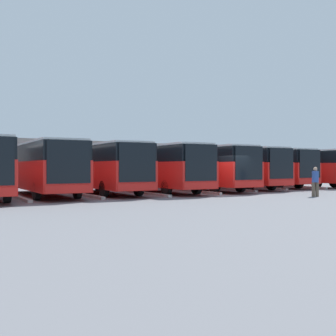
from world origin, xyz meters
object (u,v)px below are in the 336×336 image
Objects in this scene: bus_5 at (101,166)px; pedestrian at (315,181)px; bus_3 at (199,167)px; bus_0 at (294,167)px; bus_1 at (259,167)px; bus_2 at (231,167)px; bus_6 at (43,166)px; bus_4 at (156,166)px.

pedestrian is at bearing 137.77° from bus_5.
pedestrian is at bearing 103.68° from bus_3.
bus_1 is at bearing -4.85° from bus_0.
bus_2 is 15.65m from bus_6.
bus_5 reaches higher than pedestrian.
bus_5 is 6.75× the size of pedestrian.
bus_2 is at bearing -169.92° from bus_4.
bus_6 is (3.91, -0.13, 0.00)m from bus_5.
bus_3 is (7.82, 1.06, 0.00)m from bus_1.
bus_3 is at bearing -179.80° from bus_5.
bus_6 is at bearing -178.34° from pedestrian.
bus_0 is 6.75× the size of pedestrian.
bus_0 and bus_4 have the same top height.
bus_2 is at bearing -174.86° from bus_5.
bus_0 is 3.99m from bus_1.
bus_0 is 1.00× the size of bus_2.
bus_5 is at bearing 4.77° from bus_0.
bus_0 is at bearing -175.78° from bus_2.
bus_4 is at bearing 11.20° from bus_1.
pedestrian is (-5.10, 9.50, -0.86)m from bus_4.
bus_1 is (3.91, -0.79, 0.00)m from bus_0.
bus_4 is 3.99m from bus_5.
bus_6 is (11.74, -1.00, 0.00)m from bus_3.
bus_0 is 1.00× the size of bus_5.
bus_2 is (3.91, 0.47, 0.00)m from bus_1.
bus_4 is 7.88m from bus_6.
bus_0 is 7.83m from bus_2.
bus_1 and bus_2 have the same top height.
bus_0 is at bearing 83.00° from pedestrian.
bus_1 is 7.90m from bus_3.
bus_1 is 6.75× the size of pedestrian.
bus_5 is 3.91m from bus_6.
bus_6 is (19.56, 0.06, 0.00)m from bus_1.
bus_0 is 23.48m from bus_6.
pedestrian is (6.64, 10.46, -0.86)m from bus_1.
bus_6 is (7.82, -0.90, 0.00)m from bus_4.
bus_1 is 1.00× the size of bus_4.
bus_6 is at bearing 4.74° from bus_0.
bus_2 is 10.39m from pedestrian.
bus_3 is at bearing 15.01° from bus_2.
pedestrian is at bearing 147.68° from bus_6.
bus_0 is at bearing -172.84° from bus_4.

